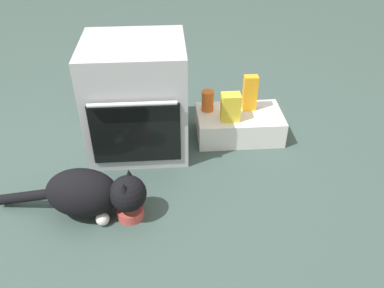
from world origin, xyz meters
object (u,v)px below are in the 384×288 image
at_px(pantry_cabinet, 239,125).
at_px(sauce_jar, 208,101).
at_px(oven, 137,97).
at_px(food_bowl, 130,211).
at_px(cat, 91,193).
at_px(snack_bag, 231,107).
at_px(juice_carton, 250,93).

xyz_separation_m(pantry_cabinet, sauce_jar, (-0.21, 0.06, 0.16)).
distance_m(oven, pantry_cabinet, 0.72).
xyz_separation_m(oven, food_bowl, (-0.03, -0.66, -0.32)).
xyz_separation_m(cat, snack_bag, (0.81, 0.61, 0.12)).
distance_m(food_bowl, sauce_jar, 0.94).
bearing_deg(juice_carton, sauce_jar, 179.27).
bearing_deg(snack_bag, juice_carton, 40.22).
bearing_deg(sauce_jar, pantry_cabinet, -16.25).
bearing_deg(cat, sauce_jar, 58.29).
relative_size(oven, sauce_jar, 5.00).
distance_m(pantry_cabinet, snack_bag, 0.20).
bearing_deg(food_bowl, sauce_jar, 57.80).
bearing_deg(food_bowl, juice_carton, 45.21).
bearing_deg(cat, snack_bag, 47.88).
relative_size(food_bowl, juice_carton, 0.59).
xyz_separation_m(oven, juice_carton, (0.73, 0.11, -0.06)).
height_order(pantry_cabinet, snack_bag, snack_bag).
xyz_separation_m(oven, sauce_jar, (0.45, 0.11, -0.11)).
xyz_separation_m(pantry_cabinet, juice_carton, (0.07, 0.06, 0.21)).
bearing_deg(pantry_cabinet, snack_bag, -139.93).
height_order(food_bowl, cat, cat).
relative_size(pantry_cabinet, sauce_jar, 4.02).
bearing_deg(cat, pantry_cabinet, 48.14).
bearing_deg(cat, oven, 81.17).
distance_m(sauce_jar, juice_carton, 0.28).
xyz_separation_m(food_bowl, snack_bag, (0.62, 0.65, 0.23)).
distance_m(oven, snack_bag, 0.59).
height_order(food_bowl, juice_carton, juice_carton).
bearing_deg(snack_bag, oven, 178.77).
bearing_deg(sauce_jar, juice_carton, -0.73).
height_order(pantry_cabinet, food_bowl, pantry_cabinet).
height_order(oven, cat, oven).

